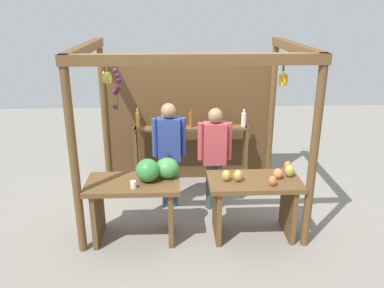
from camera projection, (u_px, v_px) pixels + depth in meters
name	position (u px, v px, depth m)	size (l,w,h in m)	color
ground_plane	(191.00, 206.00, 5.87)	(12.00, 12.00, 0.00)	gray
market_stall	(190.00, 108.00, 5.83)	(2.87, 2.18, 2.36)	brown
fruit_counter_left	(141.00, 189.00, 4.90)	(1.19, 0.64, 1.07)	brown
fruit_counter_right	(255.00, 194.00, 4.98)	(1.16, 0.64, 0.94)	brown
bottle_shelf_unit	(191.00, 140.00, 6.34)	(1.84, 0.22, 1.32)	brown
vendor_man	(169.00, 147.00, 5.58)	(0.48, 0.21, 1.57)	#345072
vendor_woman	(215.00, 151.00, 5.53)	(0.48, 0.21, 1.52)	#355152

